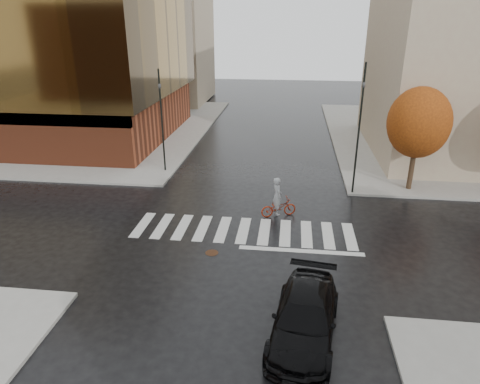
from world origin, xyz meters
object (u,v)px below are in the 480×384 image
object	(u,v)px
fire_hydrant	(129,159)
cyclist	(278,203)
traffic_light_nw	(161,115)
traffic_light_ne	(360,120)
sedan	(305,317)

from	to	relation	value
fire_hydrant	cyclist	bearing A→B (deg)	-32.53
cyclist	traffic_light_nw	distance (m)	11.16
traffic_light_nw	cyclist	bearing A→B (deg)	73.38
traffic_light_ne	sedan	bearing A→B (deg)	78.86
fire_hydrant	traffic_light_nw	bearing A→B (deg)	-14.15
traffic_light_nw	traffic_light_ne	size ratio (longest dim) A/B	0.90
traffic_light_ne	fire_hydrant	bearing A→B (deg)	-9.72
cyclist	fire_hydrant	bearing A→B (deg)	36.31
traffic_light_nw	fire_hydrant	xyz separation A→B (m)	(-2.94, 0.74, -3.60)
traffic_light_ne	fire_hydrant	distance (m)	16.82
sedan	traffic_light_nw	bearing A→B (deg)	129.02
cyclist	fire_hydrant	xyz separation A→B (m)	(-11.35, 7.24, -0.19)
cyclist	traffic_light_ne	bearing A→B (deg)	-71.48
sedan	cyclist	size ratio (longest dim) A/B	2.30
cyclist	traffic_light_ne	size ratio (longest dim) A/B	0.29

